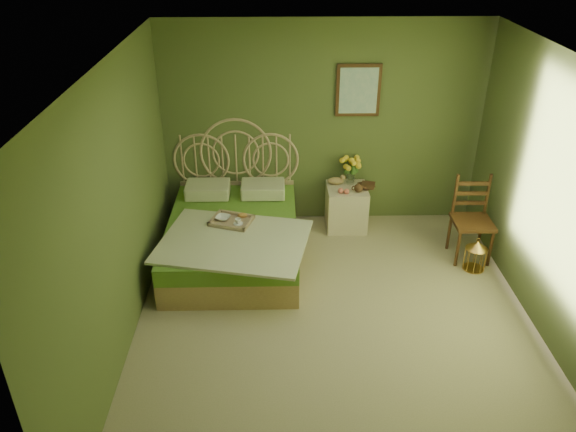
{
  "coord_description": "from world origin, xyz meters",
  "views": [
    {
      "loc": [
        -0.58,
        -4.43,
        3.69
      ],
      "look_at": [
        -0.46,
        1.0,
        0.7
      ],
      "focal_mm": 35.0,
      "sensor_mm": 36.0,
      "label": 1
    }
  ],
  "objects_px": {
    "chair": "(471,213)",
    "birdcage": "(475,255)",
    "bed": "(233,234)",
    "nightstand": "(347,202)"
  },
  "relations": [
    {
      "from": "chair",
      "to": "bed",
      "type": "bearing_deg",
      "value": -179.33
    },
    {
      "from": "bed",
      "to": "chair",
      "type": "distance_m",
      "value": 2.81
    },
    {
      "from": "bed",
      "to": "nightstand",
      "type": "distance_m",
      "value": 1.59
    },
    {
      "from": "chair",
      "to": "birdcage",
      "type": "distance_m",
      "value": 0.5
    },
    {
      "from": "bed",
      "to": "birdcage",
      "type": "relative_size",
      "value": 6.04
    },
    {
      "from": "bed",
      "to": "chair",
      "type": "xyz_separation_m",
      "value": [
        2.8,
        -0.0,
        0.25
      ]
    },
    {
      "from": "chair",
      "to": "birdcage",
      "type": "relative_size",
      "value": 2.7
    },
    {
      "from": "birdcage",
      "to": "nightstand",
      "type": "bearing_deg",
      "value": 142.83
    },
    {
      "from": "chair",
      "to": "nightstand",
      "type": "bearing_deg",
      "value": 153.62
    },
    {
      "from": "nightstand",
      "to": "birdcage",
      "type": "xyz_separation_m",
      "value": [
        1.37,
        -1.04,
        -0.17
      ]
    }
  ]
}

